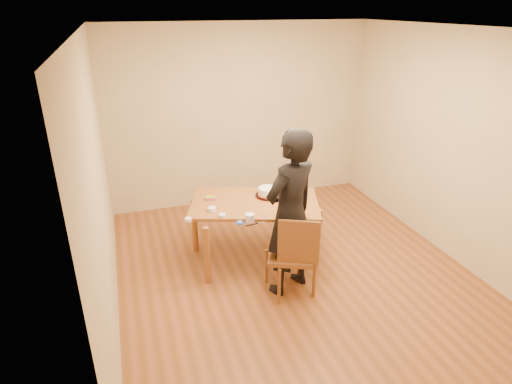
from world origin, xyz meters
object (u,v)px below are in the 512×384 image
object	(u,v)px
cake_plate	(268,195)
person	(290,214)
dining_table	(255,203)
dining_chair	(290,255)
cake	(268,192)

from	to	relation	value
cake_plate	person	distance (m)	0.86
dining_table	cake_plate	world-z (taller)	cake_plate
dining_chair	person	bearing A→B (deg)	113.98
dining_chair	cake_plate	distance (m)	0.94
cake_plate	cake	xyz separation A→B (m)	(-0.00, 0.00, 0.05)
dining_chair	person	world-z (taller)	person
dining_table	dining_chair	xyz separation A→B (m)	(0.15, -0.78, -0.28)
dining_chair	dining_table	bearing A→B (deg)	124.93
person	cake	bearing A→B (deg)	-118.43
dining_chair	cake_plate	bearing A→B (deg)	110.44
dining_table	dining_chair	bearing A→B (deg)	-60.00
dining_table	person	world-z (taller)	person
dining_table	cake_plate	bearing A→B (deg)	47.61
cake	cake_plate	bearing A→B (deg)	0.00
person	dining_chair	bearing A→B (deg)	65.30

